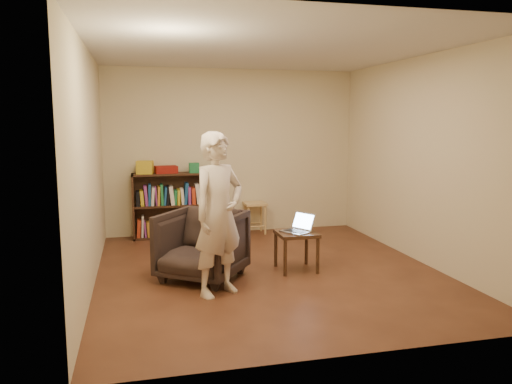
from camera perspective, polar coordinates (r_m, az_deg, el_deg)
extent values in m
plane|color=#422215|center=(6.08, 1.44, -9.03)|extent=(4.50, 4.50, 0.00)
plane|color=silver|center=(5.86, 1.53, 16.05)|extent=(4.50, 4.50, 0.00)
plane|color=beige|center=(8.01, -2.72, 4.61)|extent=(4.00, 0.00, 4.00)
plane|color=beige|center=(5.65, -18.53, 2.70)|extent=(0.00, 4.50, 4.50)
plane|color=beige|center=(6.63, 18.45, 3.46)|extent=(0.00, 4.50, 4.50)
cube|color=black|center=(7.79, -13.85, -1.65)|extent=(0.03, 0.30, 1.00)
cube|color=black|center=(7.87, -5.31, -1.34)|extent=(0.03, 0.30, 1.00)
cube|color=black|center=(7.95, -9.63, -1.33)|extent=(1.20, 0.02, 1.00)
cube|color=black|center=(7.91, -9.47, -4.97)|extent=(1.20, 0.30, 0.03)
cube|color=black|center=(7.81, -9.56, -1.50)|extent=(1.14, 0.30, 0.03)
cube|color=black|center=(7.74, -9.64, 2.04)|extent=(1.20, 0.30, 0.03)
cube|color=gold|center=(7.69, -12.58, 2.77)|extent=(0.27, 0.22, 0.20)
cube|color=maroon|center=(7.74, -10.23, 2.54)|extent=(0.35, 0.27, 0.11)
cube|color=#1F7440|center=(7.74, -7.10, 2.76)|extent=(0.15, 0.15, 0.15)
cube|color=silver|center=(7.77, -5.98, 2.54)|extent=(0.11, 0.11, 0.08)
cube|color=tan|center=(7.96, -0.12, -1.35)|extent=(0.34, 0.34, 0.04)
cylinder|color=tan|center=(7.84, -0.85, -3.34)|extent=(0.03, 0.03, 0.46)
cylinder|color=tan|center=(7.91, 1.07, -3.25)|extent=(0.03, 0.03, 0.46)
cylinder|color=tan|center=(8.11, -1.28, -2.97)|extent=(0.03, 0.03, 0.46)
cylinder|color=tan|center=(8.17, 0.59, -2.88)|extent=(0.03, 0.03, 0.46)
imported|color=black|center=(5.72, -6.22, -6.07)|extent=(1.19, 1.19, 0.79)
cube|color=#331911|center=(6.03, 4.64, -4.75)|extent=(0.46, 0.46, 0.04)
cylinder|color=#331911|center=(5.84, 3.35, -7.55)|extent=(0.04, 0.04, 0.43)
cylinder|color=#331911|center=(5.97, 7.06, -7.26)|extent=(0.04, 0.04, 0.43)
cylinder|color=#331911|center=(6.21, 2.27, -6.58)|extent=(0.04, 0.04, 0.43)
cylinder|color=#331911|center=(6.33, 5.78, -6.34)|extent=(0.04, 0.04, 0.43)
cube|color=#ADADB1|center=(5.98, 4.47, -4.56)|extent=(0.35, 0.38, 0.02)
cube|color=black|center=(5.98, 4.47, -4.46)|extent=(0.24, 0.29, 0.00)
cube|color=#ADADB1|center=(6.08, 5.45, -3.33)|extent=(0.24, 0.32, 0.21)
cube|color=#B0D3F6|center=(6.08, 5.45, -3.33)|extent=(0.20, 0.28, 0.17)
imported|color=beige|center=(5.12, -4.30, -2.57)|extent=(0.74, 0.67, 1.69)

